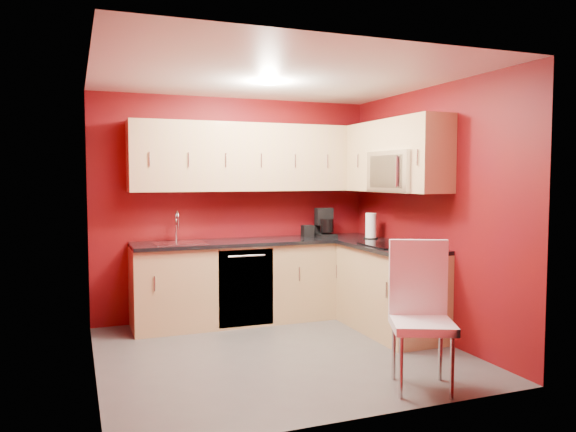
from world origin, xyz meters
TOP-DOWN VIEW (x-y plane):
  - floor at (0.00, 0.00)m, footprint 3.20×3.20m
  - ceiling at (0.00, 0.00)m, footprint 3.20×3.20m
  - wall_back at (0.00, 1.50)m, footprint 3.20×0.00m
  - wall_front at (0.00, -1.50)m, footprint 3.20×0.00m
  - wall_left at (-1.60, 0.00)m, footprint 0.00×3.00m
  - wall_right at (1.60, 0.00)m, footprint 0.00×3.00m
  - base_cabinets_back at (0.20, 1.20)m, footprint 2.80×0.60m
  - base_cabinets_right at (1.30, 0.25)m, footprint 0.60×1.30m
  - countertop_back at (0.20, 1.19)m, footprint 2.80×0.63m
  - countertop_right at (1.29, 0.23)m, footprint 0.63×1.27m
  - upper_cabinets_back at (0.20, 1.32)m, footprint 2.80×0.35m
  - upper_cabinets_right at (1.42, 0.44)m, footprint 0.35×1.55m
  - microwave at (1.39, 0.20)m, footprint 0.42×0.76m
  - cooktop at (1.28, 0.20)m, footprint 0.50×0.55m
  - sink at (-0.70, 1.20)m, footprint 0.52×0.42m
  - dishwasher_front at (-0.05, 0.91)m, footprint 0.60×0.02m
  - downlight at (0.00, 0.30)m, footprint 0.20×0.20m
  - coffee_maker at (1.01, 1.20)m, footprint 0.21×0.27m
  - napkin_holder at (0.81, 1.27)m, footprint 0.13×0.13m
  - paper_towel at (1.41, 0.85)m, footprint 0.18×0.18m
  - dining_chair at (0.70, -1.20)m, footprint 0.60×0.62m

SIDE VIEW (x-z plane):
  - floor at x=0.00m, z-range 0.00..0.00m
  - base_cabinets_back at x=0.20m, z-range 0.00..0.87m
  - base_cabinets_right at x=1.30m, z-range 0.00..0.87m
  - dishwasher_front at x=-0.05m, z-range 0.03..0.84m
  - dining_chair at x=0.70m, z-range 0.00..1.12m
  - countertop_back at x=0.20m, z-range 0.87..0.91m
  - countertop_right at x=1.29m, z-range 0.87..0.91m
  - cooktop at x=1.28m, z-range 0.91..0.92m
  - sink at x=-0.70m, z-range 0.77..1.12m
  - napkin_holder at x=0.81m, z-range 0.91..1.04m
  - paper_towel at x=1.41m, z-range 0.91..1.20m
  - coffee_maker at x=1.01m, z-range 0.91..1.24m
  - wall_back at x=0.00m, z-range -0.35..2.85m
  - wall_front at x=0.00m, z-range -0.35..2.85m
  - wall_left at x=-1.60m, z-range -0.25..2.75m
  - wall_right at x=1.60m, z-range -0.25..2.75m
  - microwave at x=1.39m, z-range 1.45..1.87m
  - upper_cabinets_back at x=0.20m, z-range 1.45..2.20m
  - upper_cabinets_right at x=1.42m, z-range 1.51..2.26m
  - downlight at x=0.00m, z-range 2.48..2.49m
  - ceiling at x=0.00m, z-range 2.50..2.50m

